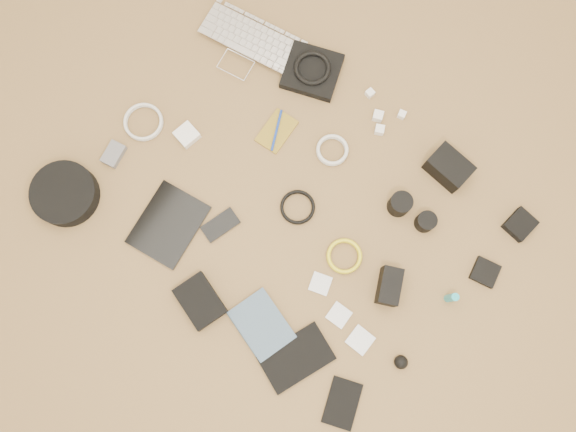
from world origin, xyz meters
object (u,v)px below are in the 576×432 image
Objects in this scene: dslr_camera at (449,168)px; paperback at (243,338)px; laptop at (245,51)px; tablet at (168,225)px; headphone_case at (65,194)px; phone at (220,225)px.

paperback is at bearing -97.41° from dslr_camera.
laptop is 0.83m from dslr_camera.
dslr_camera reaches higher than tablet.
laptop is at bearing 77.09° from headphone_case.
phone is (-0.52, -0.61, -0.04)m from dslr_camera.
headphone_case is at bearing 106.79° from paperback.
headphone_case reaches higher than tablet.
headphone_case is at bearing -110.11° from laptop.
headphone_case is at bearing -136.27° from phone.
dslr_camera reaches higher than headphone_case.
tablet is 0.37m from headphone_case.
dslr_camera is 1.13× the size of phone.
paperback is (0.78, -0.03, -0.02)m from headphone_case.
tablet is 1.27× the size of paperback.
dslr_camera is 0.64× the size of headphone_case.
paperback is (0.60, -0.82, -0.01)m from laptop.
laptop is 1.02m from paperback.
dslr_camera is 1.31m from headphone_case.
paperback reaches higher than tablet.
paperback reaches higher than phone.
phone is at bearing -122.81° from dslr_camera.
headphone_case is (-1.01, -0.83, -0.01)m from dslr_camera.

